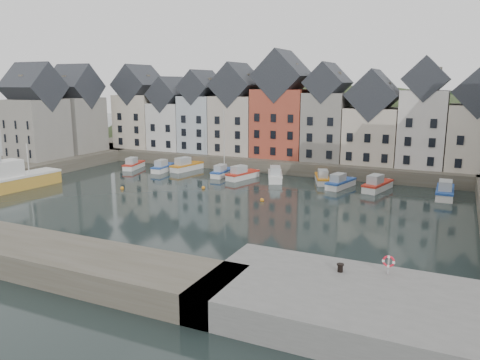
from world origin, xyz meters
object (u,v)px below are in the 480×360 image
Objects in this scene: boat_d at (222,172)px; mooring_bollard at (340,267)px; large_vessel at (12,179)px; boat_a at (134,165)px; life_ring_post at (389,262)px.

boat_d reaches higher than mooring_bollard.
large_vessel is (-21.49, -20.72, 0.83)m from boat_d.
mooring_bollard is (26.64, -34.57, 1.63)m from boat_d.
life_ring_post reaches higher than boat_a.
life_ring_post is at bearing -49.17° from boat_d.
boat_d is 29.86m from large_vessel.
life_ring_post is (46.29, -33.01, 2.21)m from boat_a.
boat_a is 16.71m from boat_d.
large_vessel reaches higher than life_ring_post.
boat_a is 4.59× the size of life_ring_post.
large_vessel is 22.44× the size of mooring_bollard.
boat_d is at bearing -11.76° from boat_a.
boat_d is at bearing 127.62° from mooring_bollard.
mooring_bollard is at bearing -11.04° from large_vessel.
boat_a is 55.08m from mooring_bollard.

